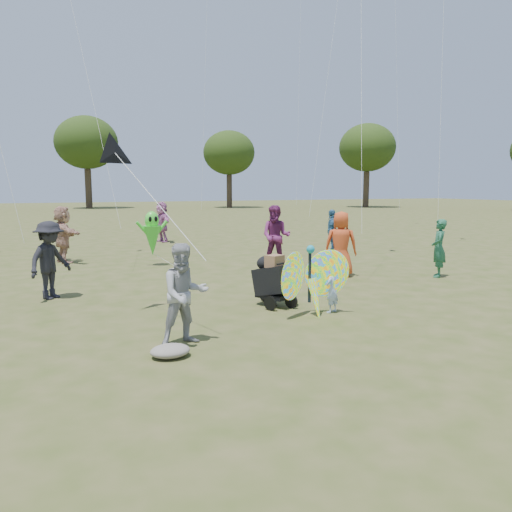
{
  "coord_description": "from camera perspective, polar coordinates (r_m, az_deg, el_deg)",
  "views": [
    {
      "loc": [
        -4.32,
        -7.67,
        2.49
      ],
      "look_at": [
        -0.2,
        1.5,
        1.1
      ],
      "focal_mm": 35.0,
      "sensor_mm": 36.0,
      "label": 1
    }
  ],
  "objects": [
    {
      "name": "crowd_j",
      "position": [
        23.21,
        -10.72,
        3.86
      ],
      "size": [
        0.96,
        1.79,
        1.84
      ],
      "primitive_type": "imported",
      "rotation": [
        0.0,
        0.0,
        4.97
      ],
      "color": "#B467A2",
      "rests_on": "ground"
    },
    {
      "name": "crowd_d",
      "position": [
        17.67,
        -21.19,
        2.32
      ],
      "size": [
        1.0,
        1.84,
        1.89
      ],
      "primitive_type": "imported",
      "rotation": [
        0.0,
        0.0,
        1.84
      ],
      "color": "tan",
      "rests_on": "ground"
    },
    {
      "name": "crowd_f",
      "position": [
        14.74,
        20.16,
        0.84
      ],
      "size": [
        0.68,
        0.7,
        1.62
      ],
      "primitive_type": "imported",
      "rotation": [
        0.0,
        0.0,
        3.99
      ],
      "color": "#225C3F",
      "rests_on": "ground"
    },
    {
      "name": "child_girl",
      "position": [
        10.07,
        8.69,
        -3.81
      ],
      "size": [
        0.4,
        0.34,
        0.93
      ],
      "primitive_type": "imported",
      "rotation": [
        0.0,
        0.0,
        3.56
      ],
      "color": "#A5BEEA",
      "rests_on": "ground"
    },
    {
      "name": "crowd_b",
      "position": [
        12.04,
        -22.48,
        -0.44
      ],
      "size": [
        1.26,
        1.25,
        1.75
      ],
      "primitive_type": "imported",
      "rotation": [
        0.0,
        0.0,
        0.77
      ],
      "color": "black",
      "rests_on": "ground"
    },
    {
      "name": "alien_kite",
      "position": [
        16.2,
        -11.78,
        2.32
      ],
      "size": [
        1.12,
        0.69,
        1.74
      ],
      "color": "#40D933",
      "rests_on": "ground"
    },
    {
      "name": "tree_line",
      "position": [
        53.44,
        -15.89,
        12.27
      ],
      "size": [
        91.78,
        33.6,
        10.79
      ],
      "color": "#3A2D21",
      "rests_on": "ground"
    },
    {
      "name": "crowd_e",
      "position": [
        15.64,
        2.3,
        2.27
      ],
      "size": [
        1.19,
        1.16,
        1.93
      ],
      "primitive_type": "imported",
      "rotation": [
        0.0,
        0.0,
        5.61
      ],
      "color": "#6C245A",
      "rests_on": "ground"
    },
    {
      "name": "crowd_c",
      "position": [
        19.51,
        8.65,
        2.88
      ],
      "size": [
        0.91,
        1.01,
        1.64
      ],
      "primitive_type": "imported",
      "rotation": [
        0.0,
        0.0,
        4.05
      ],
      "color": "#32628A",
      "rests_on": "ground"
    },
    {
      "name": "delta_kite_rig",
      "position": [
        10.05,
        -15.78,
        11.21
      ],
      "size": [
        1.48,
        2.64,
        2.25
      ],
      "color": "black",
      "rests_on": "ground"
    },
    {
      "name": "ground",
      "position": [
        9.15,
        5.05,
        -7.95
      ],
      "size": [
        160.0,
        160.0,
        0.0
      ],
      "primitive_type": "plane",
      "color": "#51592B",
      "rests_on": "ground"
    },
    {
      "name": "crowd_a",
      "position": [
        14.13,
        9.67,
        1.36
      ],
      "size": [
        1.07,
        0.97,
        1.83
      ],
      "primitive_type": "imported",
      "rotation": [
        0.0,
        0.0,
        2.58
      ],
      "color": "#C94720",
      "rests_on": "ground"
    },
    {
      "name": "adult_man",
      "position": [
        8.0,
        -8.17,
        -4.34
      ],
      "size": [
        0.82,
        0.65,
        1.62
      ],
      "primitive_type": "imported",
      "rotation": [
        0.0,
        0.0,
        0.05
      ],
      "color": "#999A9E",
      "rests_on": "ground"
    },
    {
      "name": "jogging_stroller",
      "position": [
        10.53,
        1.89,
        -2.4
      ],
      "size": [
        0.78,
        1.15,
        1.09
      ],
      "rotation": [
        0.0,
        0.0,
        0.43
      ],
      "color": "black",
      "rests_on": "ground"
    },
    {
      "name": "butterfly_kite",
      "position": [
        9.75,
        6.41,
        -2.97
      ],
      "size": [
        1.74,
        0.75,
        1.58
      ],
      "color": "#F52644",
      "rests_on": "ground"
    },
    {
      "name": "grey_bag",
      "position": [
        7.6,
        -9.79,
        -10.63
      ],
      "size": [
        0.59,
        0.48,
        0.19
      ],
      "primitive_type": "ellipsoid",
      "color": "gray",
      "rests_on": "ground"
    }
  ]
}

